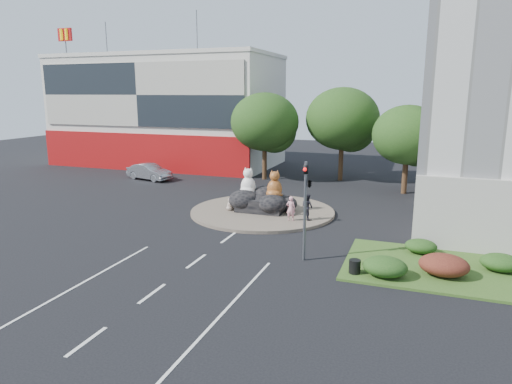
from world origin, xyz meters
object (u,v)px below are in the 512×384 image
pedestrian_pink (291,208)px  kitten_calico (230,204)px  cat_tabby (275,184)px  cat_white (248,181)px  pedestrian_dark (307,207)px  parked_car (149,172)px  litter_bin (355,266)px  kitten_white (291,209)px

pedestrian_pink → kitten_calico: bearing=-19.8°
cat_tabby → pedestrian_pink: cat_tabby is taller
cat_white → cat_tabby: 2.03m
cat_tabby → pedestrian_dark: size_ratio=1.17×
parked_car → litter_bin: (22.01, -17.05, -0.34)m
pedestrian_pink → parked_car: size_ratio=0.34×
cat_tabby → kitten_white: cat_tabby is taller
cat_tabby → kitten_calico: 3.41m
kitten_white → pedestrian_dark: pedestrian_dark is taller
litter_bin → parked_car: bearing=142.2°
kitten_white → pedestrian_pink: bearing=-98.6°
kitten_calico → kitten_white: (4.36, 0.16, -0.01)m
kitten_white → litter_bin: 10.08m
cat_white → pedestrian_dark: bearing=-24.0°
pedestrian_dark → kitten_white: bearing=8.5°
pedestrian_pink → litter_bin: (5.09, -7.23, -0.55)m
kitten_white → pedestrian_dark: 1.48m
kitten_calico → cat_white: bearing=78.6°
cat_tabby → parked_car: 17.17m
cat_tabby → pedestrian_pink: bearing=-61.0°
pedestrian_pink → parked_car: 19.56m
pedestrian_dark → parked_car: (-17.84, 9.23, -0.27)m
kitten_white → pedestrian_pink: 1.34m
pedestrian_pink → litter_bin: bearing=118.3°
kitten_calico → parked_car: (-12.21, 8.73, 0.12)m
pedestrian_dark → parked_car: bearing=8.6°
kitten_calico → parked_car: bearing=175.7°
parked_car → pedestrian_pink: bearing=-107.1°
kitten_calico → litter_bin: kitten_calico is taller
cat_tabby → pedestrian_pink: 2.80m
kitten_white → pedestrian_pink: size_ratio=0.56×
cat_white → kitten_calico: 2.03m
cat_tabby → pedestrian_dark: 3.14m
cat_white → pedestrian_dark: (4.67, -1.54, -1.07)m
litter_bin → cat_tabby: bearing=126.7°
pedestrian_pink → parked_car: pedestrian_pink is taller
kitten_white → cat_white: bearing=141.7°
cat_tabby → pedestrian_dark: cat_tabby is taller
cat_tabby → litter_bin: 11.53m
kitten_calico → pedestrian_dark: bearing=26.3°
kitten_white → pedestrian_pink: (0.34, -1.25, 0.35)m
pedestrian_dark → litter_bin: (4.17, -7.82, -0.61)m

